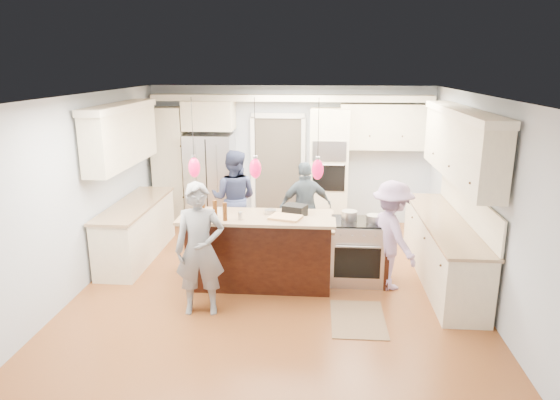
# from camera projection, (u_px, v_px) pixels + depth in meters

# --- Properties ---
(ground_plane) EXTENTS (6.00, 6.00, 0.00)m
(ground_plane) POSITION_uv_depth(u_px,v_px,m) (278.00, 281.00, 7.36)
(ground_plane) COLOR #985629
(ground_plane) RESTS_ON ground
(room_shell) EXTENTS (5.54, 6.04, 2.72)m
(room_shell) POSITION_uv_depth(u_px,v_px,m) (278.00, 160.00, 6.88)
(room_shell) COLOR #B2BCC6
(room_shell) RESTS_ON ground
(refrigerator) EXTENTS (0.90, 0.70, 1.80)m
(refrigerator) POSITION_uv_depth(u_px,v_px,m) (211.00, 180.00, 9.78)
(refrigerator) COLOR #B7B7BC
(refrigerator) RESTS_ON ground
(oven_column) EXTENTS (0.72, 0.69, 2.30)m
(oven_column) POSITION_uv_depth(u_px,v_px,m) (329.00, 169.00, 9.56)
(oven_column) COLOR beige
(oven_column) RESTS_ON ground
(back_upper_cabinets) EXTENTS (5.30, 0.61, 2.54)m
(back_upper_cabinets) POSITION_uv_depth(u_px,v_px,m) (252.00, 140.00, 9.63)
(back_upper_cabinets) COLOR beige
(back_upper_cabinets) RESTS_ON ground
(right_counter_run) EXTENTS (0.64, 3.10, 2.51)m
(right_counter_run) POSITION_uv_depth(u_px,v_px,m) (449.00, 211.00, 7.18)
(right_counter_run) COLOR beige
(right_counter_run) RESTS_ON ground
(left_cabinets) EXTENTS (0.64, 2.30, 2.51)m
(left_cabinets) POSITION_uv_depth(u_px,v_px,m) (131.00, 195.00, 8.04)
(left_cabinets) COLOR beige
(left_cabinets) RESTS_ON ground
(kitchen_island) EXTENTS (2.10, 1.46, 1.12)m
(kitchen_island) POSITION_uv_depth(u_px,v_px,m) (262.00, 248.00, 7.32)
(kitchen_island) COLOR black
(kitchen_island) RESTS_ON ground
(island_range) EXTENTS (0.82, 0.71, 0.92)m
(island_range) POSITION_uv_depth(u_px,v_px,m) (358.00, 251.00, 7.29)
(island_range) COLOR #B7B7BC
(island_range) RESTS_ON ground
(pendant_lights) EXTENTS (1.75, 0.15, 1.03)m
(pendant_lights) POSITION_uv_depth(u_px,v_px,m) (255.00, 168.00, 6.41)
(pendant_lights) COLOR black
(pendant_lights) RESTS_ON ground
(person_bar_end) EXTENTS (0.67, 0.49, 1.71)m
(person_bar_end) POSITION_uv_depth(u_px,v_px,m) (200.00, 249.00, 6.24)
(person_bar_end) COLOR slate
(person_bar_end) RESTS_ON ground
(person_far_left) EXTENTS (0.89, 0.73, 1.69)m
(person_far_left) POSITION_uv_depth(u_px,v_px,m) (234.00, 198.00, 8.64)
(person_far_left) COLOR navy
(person_far_left) RESTS_ON ground
(person_far_right) EXTENTS (0.98, 0.63, 1.55)m
(person_far_right) POSITION_uv_depth(u_px,v_px,m) (305.00, 207.00, 8.37)
(person_far_right) COLOR #465662
(person_far_right) RESTS_ON ground
(person_range_side) EXTENTS (0.96, 1.16, 1.56)m
(person_range_side) POSITION_uv_depth(u_px,v_px,m) (391.00, 235.00, 6.98)
(person_range_side) COLOR #A688B8
(person_range_side) RESTS_ON ground
(floor_rug) EXTENTS (0.68, 0.98, 0.01)m
(floor_rug) POSITION_uv_depth(u_px,v_px,m) (358.00, 319.00, 6.26)
(floor_rug) COLOR #8B6B4C
(floor_rug) RESTS_ON ground
(water_bottle) EXTENTS (0.08, 0.08, 0.28)m
(water_bottle) POSITION_uv_depth(u_px,v_px,m) (196.00, 207.00, 6.63)
(water_bottle) COLOR silver
(water_bottle) RESTS_ON kitchen_island
(beer_bottle_a) EXTENTS (0.08, 0.08, 0.26)m
(beer_bottle_a) POSITION_uv_depth(u_px,v_px,m) (203.00, 207.00, 6.67)
(beer_bottle_a) COLOR #46240C
(beer_bottle_a) RESTS_ON kitchen_island
(beer_bottle_b) EXTENTS (0.06, 0.06, 0.24)m
(beer_bottle_b) POSITION_uv_depth(u_px,v_px,m) (225.00, 212.00, 6.49)
(beer_bottle_b) COLOR #46240C
(beer_bottle_b) RESTS_ON kitchen_island
(beer_bottle_c) EXTENTS (0.08, 0.08, 0.24)m
(beer_bottle_c) POSITION_uv_depth(u_px,v_px,m) (215.00, 209.00, 6.60)
(beer_bottle_c) COLOR #46240C
(beer_bottle_c) RESTS_ON kitchen_island
(drink_can) EXTENTS (0.07, 0.07, 0.11)m
(drink_can) POSITION_uv_depth(u_px,v_px,m) (240.00, 216.00, 6.53)
(drink_can) COLOR #B7B7BC
(drink_can) RESTS_ON kitchen_island
(cutting_board) EXTENTS (0.47, 0.39, 0.03)m
(cutting_board) POSITION_uv_depth(u_px,v_px,m) (286.00, 217.00, 6.60)
(cutting_board) COLOR tan
(cutting_board) RESTS_ON kitchen_island
(pot_large) EXTENTS (0.23, 0.23, 0.13)m
(pot_large) POSITION_uv_depth(u_px,v_px,m) (349.00, 215.00, 7.20)
(pot_large) COLOR #B7B7BC
(pot_large) RESTS_ON island_range
(pot_small) EXTENTS (0.22, 0.22, 0.11)m
(pot_small) POSITION_uv_depth(u_px,v_px,m) (374.00, 219.00, 7.08)
(pot_small) COLOR #B7B7BC
(pot_small) RESTS_ON island_range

